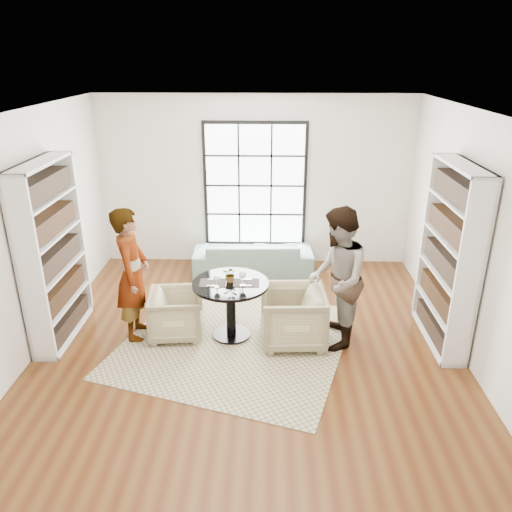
{
  "coord_description": "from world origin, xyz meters",
  "views": [
    {
      "loc": [
        0.25,
        -5.65,
        3.62
      ],
      "look_at": [
        0.09,
        0.4,
        1.15
      ],
      "focal_mm": 35.0,
      "sensor_mm": 36.0,
      "label": 1
    }
  ],
  "objects_px": {
    "armchair_left": "(177,314)",
    "armchair_right": "(292,317)",
    "wine_glass_right": "(243,275)",
    "wine_glass_left": "(217,278)",
    "pedestal_table": "(231,298)",
    "flower_centerpiece": "(231,274)",
    "person_left": "(132,274)",
    "sofa": "(253,256)",
    "person_right": "(337,279)"
  },
  "relations": [
    {
      "from": "armchair_left",
      "to": "armchair_right",
      "type": "distance_m",
      "value": 1.57
    },
    {
      "from": "armchair_left",
      "to": "wine_glass_right",
      "type": "bearing_deg",
      "value": -101.18
    },
    {
      "from": "wine_glass_left",
      "to": "armchair_left",
      "type": "bearing_deg",
      "value": 165.66
    },
    {
      "from": "pedestal_table",
      "to": "flower_centerpiece",
      "type": "xyz_separation_m",
      "value": [
        0.0,
        0.03,
        0.33
      ]
    },
    {
      "from": "person_left",
      "to": "sofa",
      "type": "bearing_deg",
      "value": -37.66
    },
    {
      "from": "person_left",
      "to": "wine_glass_left",
      "type": "relative_size",
      "value": 10.41
    },
    {
      "from": "person_left",
      "to": "person_right",
      "type": "height_order",
      "value": "person_right"
    },
    {
      "from": "pedestal_table",
      "to": "wine_glass_left",
      "type": "bearing_deg",
      "value": -137.43
    },
    {
      "from": "sofa",
      "to": "person_left",
      "type": "distance_m",
      "value": 2.71
    },
    {
      "from": "armchair_left",
      "to": "armchair_right",
      "type": "bearing_deg",
      "value": -100.54
    },
    {
      "from": "pedestal_table",
      "to": "person_left",
      "type": "distance_m",
      "value": 1.33
    },
    {
      "from": "person_right",
      "to": "wine_glass_right",
      "type": "xyz_separation_m",
      "value": [
        -1.21,
        0.05,
        0.02
      ]
    },
    {
      "from": "person_right",
      "to": "person_left",
      "type": "bearing_deg",
      "value": -87.46
    },
    {
      "from": "armchair_right",
      "to": "pedestal_table",
      "type": "bearing_deg",
      "value": -101.98
    },
    {
      "from": "person_left",
      "to": "wine_glass_left",
      "type": "xyz_separation_m",
      "value": [
        1.13,
        -0.15,
        0.02
      ]
    },
    {
      "from": "sofa",
      "to": "person_right",
      "type": "xyz_separation_m",
      "value": [
        1.15,
        -2.29,
        0.64
      ]
    },
    {
      "from": "armchair_right",
      "to": "armchair_left",
      "type": "bearing_deg",
      "value": -97.58
    },
    {
      "from": "flower_centerpiece",
      "to": "armchair_left",
      "type": "bearing_deg",
      "value": -177.81
    },
    {
      "from": "armchair_left",
      "to": "pedestal_table",
      "type": "bearing_deg",
      "value": -95.59
    },
    {
      "from": "armchair_left",
      "to": "wine_glass_right",
      "type": "height_order",
      "value": "wine_glass_right"
    },
    {
      "from": "pedestal_table",
      "to": "armchair_right",
      "type": "bearing_deg",
      "value": -9.22
    },
    {
      "from": "sofa",
      "to": "person_left",
      "type": "bearing_deg",
      "value": 52.61
    },
    {
      "from": "wine_glass_left",
      "to": "wine_glass_right",
      "type": "distance_m",
      "value": 0.34
    },
    {
      "from": "person_right",
      "to": "wine_glass_left",
      "type": "xyz_separation_m",
      "value": [
        -1.54,
        -0.02,
        -0.0
      ]
    },
    {
      "from": "flower_centerpiece",
      "to": "sofa",
      "type": "bearing_deg",
      "value": 84.03
    },
    {
      "from": "armchair_right",
      "to": "person_right",
      "type": "xyz_separation_m",
      "value": [
        0.55,
        0.0,
        0.56
      ]
    },
    {
      "from": "sofa",
      "to": "pedestal_table",
      "type": "bearing_deg",
      "value": 81.75
    },
    {
      "from": "person_right",
      "to": "wine_glass_left",
      "type": "bearing_deg",
      "value": -84.03
    },
    {
      "from": "sofa",
      "to": "wine_glass_left",
      "type": "distance_m",
      "value": 2.42
    },
    {
      "from": "pedestal_table",
      "to": "armchair_left",
      "type": "relative_size",
      "value": 1.42
    },
    {
      "from": "pedestal_table",
      "to": "person_right",
      "type": "height_order",
      "value": "person_right"
    },
    {
      "from": "sofa",
      "to": "armchair_right",
      "type": "xyz_separation_m",
      "value": [
        0.6,
        -2.29,
        0.08
      ]
    },
    {
      "from": "wine_glass_right",
      "to": "flower_centerpiece",
      "type": "distance_m",
      "value": 0.21
    },
    {
      "from": "armchair_left",
      "to": "sofa",
      "type": "bearing_deg",
      "value": -29.84
    },
    {
      "from": "wine_glass_left",
      "to": "sofa",
      "type": "bearing_deg",
      "value": 80.47
    },
    {
      "from": "person_right",
      "to": "armchair_left",
      "type": "bearing_deg",
      "value": -88.2
    },
    {
      "from": "wine_glass_left",
      "to": "wine_glass_right",
      "type": "height_order",
      "value": "wine_glass_right"
    },
    {
      "from": "flower_centerpiece",
      "to": "wine_glass_left",
      "type": "bearing_deg",
      "value": -133.05
    },
    {
      "from": "pedestal_table",
      "to": "wine_glass_right",
      "type": "bearing_deg",
      "value": -28.05
    },
    {
      "from": "person_left",
      "to": "flower_centerpiece",
      "type": "xyz_separation_m",
      "value": [
        1.29,
        0.03,
        0.01
      ]
    },
    {
      "from": "person_left",
      "to": "wine_glass_right",
      "type": "bearing_deg",
      "value": -95.98
    },
    {
      "from": "pedestal_table",
      "to": "sofa",
      "type": "xyz_separation_m",
      "value": [
        0.22,
        2.16,
        -0.28
      ]
    },
    {
      "from": "person_left",
      "to": "wine_glass_left",
      "type": "height_order",
      "value": "person_left"
    },
    {
      "from": "armchair_left",
      "to": "person_right",
      "type": "bearing_deg",
      "value": -99.3
    },
    {
      "from": "wine_glass_left",
      "to": "wine_glass_right",
      "type": "relative_size",
      "value": 0.82
    },
    {
      "from": "pedestal_table",
      "to": "wine_glass_left",
      "type": "xyz_separation_m",
      "value": [
        -0.16,
        -0.15,
        0.35
      ]
    },
    {
      "from": "sofa",
      "to": "armchair_right",
      "type": "distance_m",
      "value": 2.37
    },
    {
      "from": "armchair_left",
      "to": "flower_centerpiece",
      "type": "bearing_deg",
      "value": -93.54
    },
    {
      "from": "pedestal_table",
      "to": "wine_glass_left",
      "type": "height_order",
      "value": "wine_glass_left"
    },
    {
      "from": "person_left",
      "to": "pedestal_table",
      "type": "bearing_deg",
      "value": -92.5
    }
  ]
}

